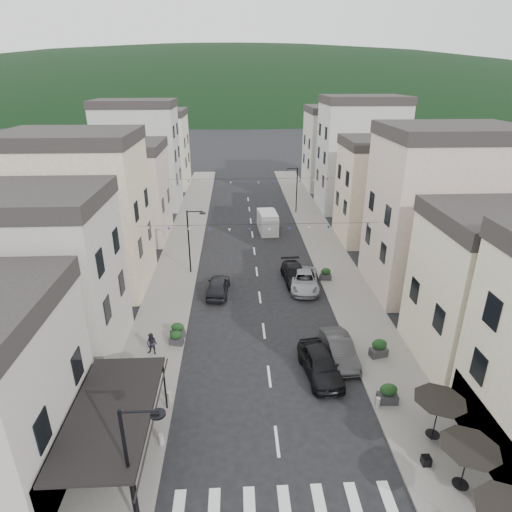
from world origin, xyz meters
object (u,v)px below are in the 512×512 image
(pedestrian_b, at_px, (152,344))
(parked_car_d, at_px, (295,274))
(parked_car_a, at_px, (320,364))
(delivery_van, at_px, (268,221))
(parked_car_b, at_px, (339,349))
(pedestrian_a, at_px, (149,383))
(parked_car_e, at_px, (218,286))
(parked_car_c, at_px, (304,280))

(pedestrian_b, bearing_deg, parked_car_d, 59.27)
(parked_car_a, distance_m, delivery_van, 26.24)
(parked_car_d, bearing_deg, parked_car_a, -95.59)
(parked_car_a, height_order, parked_car_b, parked_car_a)
(pedestrian_a, bearing_deg, parked_car_e, 88.81)
(parked_car_e, distance_m, pedestrian_a, 12.74)
(parked_car_c, bearing_deg, pedestrian_a, -123.25)
(parked_car_c, height_order, parked_car_e, parked_car_e)
(pedestrian_a, bearing_deg, delivery_van, 87.03)
(parked_car_b, relative_size, parked_car_d, 0.91)
(parked_car_a, distance_m, parked_car_d, 12.72)
(parked_car_a, relative_size, pedestrian_b, 3.12)
(pedestrian_b, bearing_deg, parked_car_a, 2.19)
(parked_car_c, height_order, pedestrian_b, pedestrian_b)
(parked_car_b, height_order, parked_car_d, parked_car_b)
(parked_car_e, bearing_deg, delivery_van, -103.98)
(parked_car_b, bearing_deg, pedestrian_b, 171.42)
(parked_car_a, distance_m, parked_car_c, 11.56)
(delivery_van, bearing_deg, parked_car_e, -112.30)
(parked_car_d, bearing_deg, pedestrian_a, -130.25)
(delivery_van, bearing_deg, pedestrian_b, -114.76)
(parked_car_e, relative_size, pedestrian_a, 2.49)
(parked_car_b, height_order, parked_car_e, parked_car_e)
(parked_car_d, bearing_deg, parked_car_c, -67.32)
(pedestrian_b, bearing_deg, parked_car_b, 10.93)
(parked_car_d, bearing_deg, parked_car_e, -168.61)
(parked_car_d, height_order, delivery_van, delivery_van)
(parked_car_a, distance_m, pedestrian_b, 10.78)
(parked_car_d, distance_m, pedestrian_a, 17.45)
(parked_car_d, xyz_separation_m, pedestrian_a, (-10.14, -14.20, 0.28))
(parked_car_a, distance_m, parked_car_e, 12.59)
(parked_car_d, height_order, pedestrian_b, pedestrian_b)
(parked_car_a, distance_m, pedestrian_a, 10.06)
(parked_car_a, bearing_deg, parked_car_b, 37.64)
(parked_car_e, distance_m, delivery_van, 16.31)
(pedestrian_a, height_order, pedestrian_b, pedestrian_a)
(parked_car_c, height_order, pedestrian_a, pedestrian_a)
(pedestrian_b, bearing_deg, pedestrian_a, -66.67)
(parked_car_a, bearing_deg, parked_car_c, 78.68)
(delivery_van, relative_size, pedestrian_a, 2.91)
(parked_car_c, distance_m, parked_car_d, 1.34)
(delivery_van, bearing_deg, parked_car_a, -90.75)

